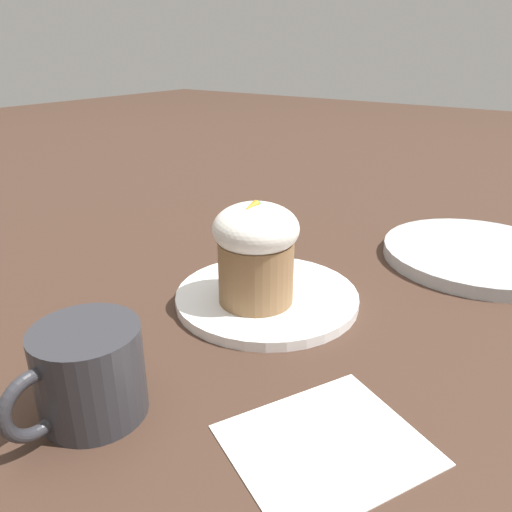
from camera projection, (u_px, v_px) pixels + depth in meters
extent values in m
plane|color=#3D281E|center=(267.00, 301.00, 0.57)|extent=(4.00, 4.00, 0.00)
cylinder|color=white|center=(267.00, 297.00, 0.56)|extent=(0.20, 0.20, 0.01)
cylinder|color=olive|center=(256.00, 271.00, 0.53)|extent=(0.08, 0.08, 0.07)
ellipsoid|color=white|center=(256.00, 228.00, 0.51)|extent=(0.09, 0.09, 0.05)
cone|color=orange|center=(251.00, 207.00, 0.50)|extent=(0.02, 0.01, 0.01)
sphere|color=green|center=(257.00, 204.00, 0.50)|extent=(0.01, 0.01, 0.01)
cube|color=#B7B7BC|center=(267.00, 272.00, 0.61)|extent=(0.07, 0.06, 0.00)
ellipsoid|color=#B7B7BC|center=(272.00, 292.00, 0.55)|extent=(0.05, 0.05, 0.01)
cylinder|color=#2D2D33|center=(90.00, 372.00, 0.38)|extent=(0.08, 0.08, 0.08)
torus|color=#2D2D33|center=(35.00, 404.00, 0.35)|extent=(0.06, 0.01, 0.06)
cylinder|color=#B2B7BC|center=(478.00, 254.00, 0.67)|extent=(0.25, 0.25, 0.02)
cube|color=white|center=(326.00, 444.00, 0.36)|extent=(0.17, 0.16, 0.00)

